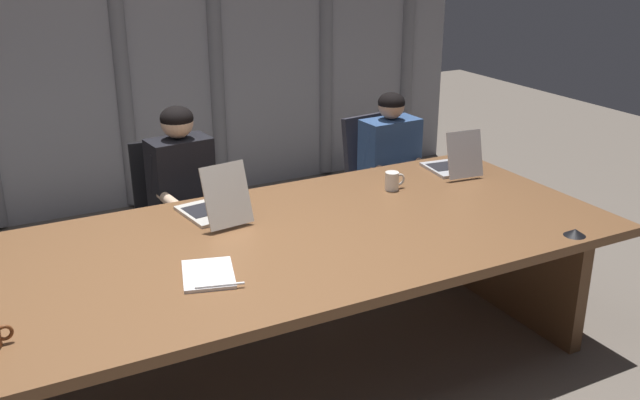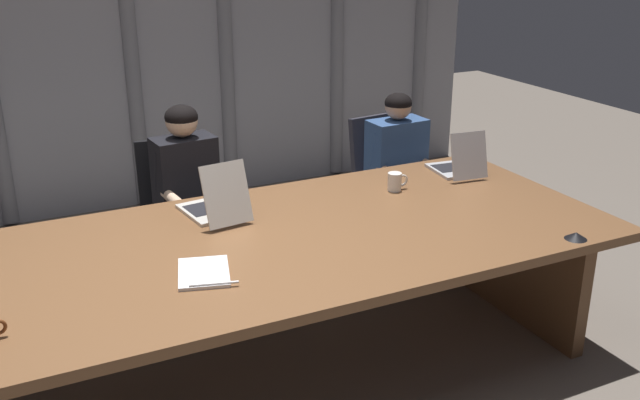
{
  "view_description": "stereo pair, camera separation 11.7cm",
  "coord_description": "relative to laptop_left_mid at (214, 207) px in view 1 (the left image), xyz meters",
  "views": [
    {
      "loc": [
        -1.17,
        -2.95,
        2.16
      ],
      "look_at": [
        0.47,
        0.15,
        0.84
      ],
      "focal_mm": 40.44,
      "sensor_mm": 36.0,
      "label": 1
    },
    {
      "loc": [
        -1.07,
        -3.0,
        2.16
      ],
      "look_at": [
        0.47,
        0.15,
        0.84
      ],
      "focal_mm": 40.44,
      "sensor_mm": 36.0,
      "label": 2
    }
  ],
  "objects": [
    {
      "name": "ground_plane",
      "position": [
        0.02,
        -0.41,
        -0.8
      ],
      "size": [
        12.69,
        12.69,
        0.0
      ],
      "primitive_type": "plane",
      "color": "#6B6056"
    },
    {
      "name": "conference_table",
      "position": [
        0.02,
        -0.41,
        -0.21
      ],
      "size": [
        3.76,
        1.47,
        0.74
      ],
      "color": "brown",
      "rests_on": "ground_plane"
    },
    {
      "name": "curtain_backdrop",
      "position": [
        0.02,
        2.35,
        0.58
      ],
      "size": [
        6.35,
        0.17,
        2.76
      ],
      "color": "#9999A0",
      "rests_on": "ground_plane"
    },
    {
      "name": "laptop_left_mid",
      "position": [
        0.0,
        0.0,
        0.0
      ],
      "size": [
        0.3,
        0.47,
        0.33
      ],
      "rotation": [
        0.0,
        0.0,
        1.7
      ],
      "color": "beige",
      "rests_on": "conference_table"
    },
    {
      "name": "laptop_center",
      "position": [
        1.57,
        0.02,
        -0.01
      ],
      "size": [
        0.27,
        0.4,
        0.29
      ],
      "rotation": [
        0.0,
        0.0,
        1.46
      ],
      "color": "#BCBCC1",
      "rests_on": "conference_table"
    },
    {
      "name": "office_chair_left_mid",
      "position": [
        -0.0,
        0.79,
        -0.46
      ],
      "size": [
        0.6,
        0.6,
        0.91
      ],
      "rotation": [
        0.0,
        0.0,
        -1.7
      ],
      "color": "black",
      "rests_on": "ground_plane"
    },
    {
      "name": "office_chair_center",
      "position": [
        1.56,
        0.79,
        -0.46
      ],
      "size": [
        0.6,
        0.6,
        0.9
      ],
      "rotation": [
        0.0,
        0.0,
        -1.44
      ],
      "color": "#2D2D38",
      "rests_on": "ground_plane"
    },
    {
      "name": "person_left_mid",
      "position": [
        0.05,
        0.63,
        -0.13
      ],
      "size": [
        0.42,
        0.57,
        1.18
      ],
      "rotation": [
        0.0,
        0.0,
        -1.47
      ],
      "color": "black",
      "rests_on": "ground_plane"
    },
    {
      "name": "person_center",
      "position": [
        1.57,
        0.63,
        -0.17
      ],
      "size": [
        0.43,
        0.56,
        1.11
      ],
      "rotation": [
        0.0,
        0.0,
        -1.53
      ],
      "color": "#335184",
      "rests_on": "ground_plane"
    },
    {
      "name": "coffee_mug_far",
      "position": [
        1.07,
        -0.07,
        -0.01
      ],
      "size": [
        0.13,
        0.08,
        0.11
      ],
      "color": "white",
      "rests_on": "conference_table"
    },
    {
      "name": "conference_mic_middle",
      "position": [
        1.5,
        -1.06,
        -0.04
      ],
      "size": [
        0.11,
        0.11,
        0.03
      ],
      "primitive_type": "cone",
      "color": "black",
      "rests_on": "conference_table"
    },
    {
      "name": "spiral_notepad",
      "position": [
        -0.26,
        -0.63,
        -0.05
      ],
      "size": [
        0.29,
        0.35,
        0.03
      ],
      "rotation": [
        0.0,
        0.0,
        -0.28
      ],
      "color": "silver",
      "rests_on": "conference_table"
    }
  ]
}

